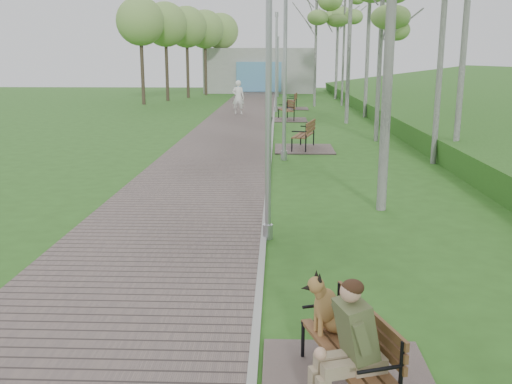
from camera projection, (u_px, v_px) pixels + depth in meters
walkway at (232, 131)px, 24.82m from camera, size 3.50×67.00×0.04m
kerb at (272, 131)px, 24.75m from camera, size 0.10×67.00×0.05m
building_north at (260, 71)px, 53.03m from camera, size 10.00×5.20×4.00m
bench_main at (342, 354)px, 5.27m from camera, size 1.66×1.85×1.45m
bench_second at (303, 143)px, 19.70m from camera, size 2.02×2.24×1.24m
bench_third at (286, 116)px, 29.13m from camera, size 2.03×2.26×1.25m
bench_far at (292, 105)px, 35.74m from camera, size 1.97×2.19×1.21m
lamp_post_near at (268, 118)px, 9.48m from camera, size 0.17×0.17×4.51m
lamp_post_second at (285, 83)px, 17.16m from camera, size 0.19×0.19×5.04m
lamp_post_third at (276, 66)px, 33.18m from camera, size 0.22×0.22×5.67m
lamp_post_far at (278, 69)px, 46.53m from camera, size 0.19×0.19×4.83m
pedestrian_near at (238, 97)px, 31.92m from camera, size 0.76×0.56×1.91m
birch_mid_c at (382, 2)px, 20.60m from camera, size 2.30×2.30×6.47m
birch_far_c at (345, 9)px, 36.90m from camera, size 2.27×2.27×7.92m
birch_distant_a at (317, 5)px, 36.15m from camera, size 2.60×2.60×8.15m
birch_distant_b at (338, 4)px, 42.88m from camera, size 2.91×2.91×9.01m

